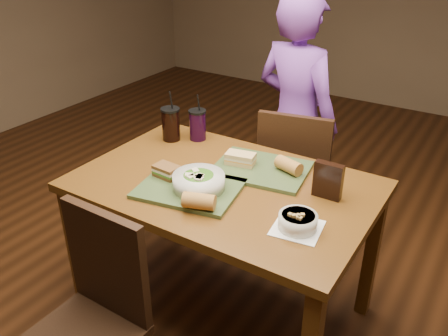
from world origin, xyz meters
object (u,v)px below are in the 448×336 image
(tray_near, at_px, (189,188))
(baguette_near, at_px, (199,201))
(chair_near, at_px, (94,311))
(sandwich_near, at_px, (167,171))
(tray_far, at_px, (261,169))
(soup_bowl, at_px, (298,221))
(baguette_far, at_px, (289,166))
(cup_cola, at_px, (171,124))
(dining_table, at_px, (224,200))
(chair_far, at_px, (298,177))
(diner, at_px, (295,121))
(salad_bowl, at_px, (199,181))
(cup_berry, at_px, (198,125))
(chip_bag, at_px, (328,181))
(sandwich_far, at_px, (240,159))

(tray_near, height_order, baguette_near, baguette_near)
(chair_near, xyz_separation_m, sandwich_near, (-0.09, 0.57, 0.31))
(tray_far, distance_m, sandwich_near, 0.43)
(chair_near, xyz_separation_m, tray_far, (0.23, 0.87, 0.27))
(tray_far, relative_size, soup_bowl, 2.11)
(baguette_far, relative_size, cup_cola, 0.47)
(chair_near, bearing_deg, sandwich_near, 98.77)
(dining_table, bearing_deg, chair_far, 82.61)
(diner, xyz_separation_m, cup_cola, (-0.43, -0.60, 0.10))
(baguette_near, bearing_deg, salad_bowl, 125.52)
(tray_far, relative_size, cup_berry, 1.69)
(dining_table, relative_size, chip_bag, 8.30)
(tray_near, relative_size, baguette_far, 3.37)
(salad_bowl, distance_m, baguette_near, 0.16)
(chair_near, distance_m, sandwich_near, 0.65)
(soup_bowl, height_order, baguette_near, baguette_near)
(sandwich_far, bearing_deg, cup_cola, 170.42)
(sandwich_far, height_order, cup_berry, cup_berry)
(diner, bearing_deg, sandwich_near, 91.97)
(sandwich_near, bearing_deg, diner, 79.30)
(sandwich_far, bearing_deg, sandwich_near, -127.49)
(baguette_near, relative_size, baguette_far, 1.03)
(tray_far, height_order, cup_cola, cup_cola)
(tray_near, relative_size, cup_cola, 1.57)
(dining_table, xyz_separation_m, chip_bag, (0.43, 0.12, 0.17))
(sandwich_far, height_order, cup_cola, cup_cola)
(chair_near, xyz_separation_m, cup_berry, (-0.23, 1.01, 0.35))
(diner, bearing_deg, chair_far, 134.81)
(sandwich_far, height_order, baguette_near, baguette_near)
(dining_table, bearing_deg, diner, 92.95)
(diner, bearing_deg, soup_bowl, 127.68)
(sandwich_far, relative_size, baguette_far, 1.17)
(chair_near, relative_size, baguette_near, 6.84)
(diner, relative_size, cup_cola, 5.54)
(tray_near, bearing_deg, baguette_near, -41.09)
(tray_near, bearing_deg, soup_bowl, -1.51)
(chair_far, distance_m, cup_berry, 0.64)
(baguette_near, bearing_deg, diner, 94.68)
(baguette_far, bearing_deg, sandwich_far, -167.97)
(chair_near, bearing_deg, tray_far, 75.42)
(tray_far, xyz_separation_m, salad_bowl, (-0.13, -0.31, 0.05))
(salad_bowl, height_order, sandwich_near, salad_bowl)
(chair_near, xyz_separation_m, sandwich_far, (0.13, 0.85, 0.31))
(cup_berry, distance_m, chip_bag, 0.82)
(diner, relative_size, chip_bag, 9.47)
(baguette_near, bearing_deg, tray_near, 138.91)
(soup_bowl, xyz_separation_m, baguette_near, (-0.38, -0.10, 0.02))
(cup_berry, bearing_deg, sandwich_near, -72.36)
(dining_table, relative_size, salad_bowl, 5.90)
(sandwich_far, xyz_separation_m, baguette_near, (0.06, -0.42, 0.01))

